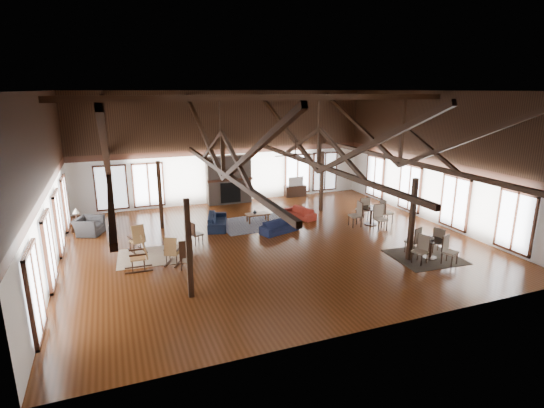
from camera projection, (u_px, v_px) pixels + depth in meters
name	position (u px, v px, depth m)	size (l,w,h in m)	color
floor	(273.00, 242.00, 17.36)	(16.00, 16.00, 0.00)	#5B2C13
ceiling	(273.00, 91.00, 15.79)	(16.00, 14.00, 0.02)	black
wall_back	(226.00, 148.00, 22.88)	(16.00, 0.02, 6.00)	white
wall_front	(377.00, 220.00, 10.27)	(16.00, 0.02, 6.00)	white
wall_left	(44.00, 186.00, 13.80)	(0.02, 14.00, 6.00)	white
wall_right	(436.00, 158.00, 19.34)	(0.02, 14.00, 6.00)	white
roof_truss	(273.00, 144.00, 16.30)	(15.60, 14.07, 3.14)	black
post_grid	(273.00, 206.00, 16.96)	(8.16, 7.16, 3.05)	black
fireplace	(229.00, 180.00, 23.03)	(2.50, 0.69, 2.60)	#6E5F54
ceiling_fan	(295.00, 154.00, 15.65)	(1.60, 1.60, 0.75)	black
sofa_navy_front	(280.00, 227.00, 18.49)	(1.78, 0.70, 0.52)	#141A38
sofa_navy_left	(217.00, 221.00, 19.17)	(0.80, 2.06, 0.60)	black
sofa_orange	(300.00, 213.00, 20.61)	(0.65, 1.67, 0.49)	maroon
coffee_table	(258.00, 215.00, 19.90)	(1.11, 0.59, 0.42)	brown
vase	(255.00, 212.00, 19.83)	(0.18, 0.18, 0.19)	#B2B2B2
armchair	(89.00, 226.00, 18.21)	(0.99, 1.13, 0.73)	#313133
side_table_lamp	(77.00, 222.00, 18.57)	(0.42, 0.42, 1.08)	black
rocking_chair_a	(138.00, 239.00, 16.16)	(0.70, 0.96, 1.11)	olive
rocking_chair_b	(172.00, 252.00, 15.04)	(0.75, 0.90, 1.03)	olive
rocking_chair_c	(141.00, 254.00, 14.58)	(0.94, 0.54, 1.20)	olive
side_chair_a	(195.00, 232.00, 16.89)	(0.52, 0.52, 0.96)	black
side_chair_b	(186.00, 252.00, 14.58)	(0.54, 0.54, 1.09)	black
cafe_table_near	(431.00, 245.00, 15.58)	(2.00, 2.00, 1.03)	black
cafe_table_far	(371.00, 213.00, 19.47)	(2.17, 2.17, 1.12)	black
cup_near	(432.00, 238.00, 15.47)	(0.13, 0.13, 0.10)	#B2B2B2
cup_far	(370.00, 206.00, 19.45)	(0.11, 0.11, 0.09)	#B2B2B2
tv_console	(295.00, 191.00, 24.74)	(1.25, 0.47, 0.63)	black
television	(295.00, 181.00, 24.59)	(0.92, 0.12, 0.53)	#B2B2B2
rug_tan	(154.00, 256.00, 15.91)	(2.58, 2.02, 0.01)	#CDB08E
rug_navy	(257.00, 223.00, 19.80)	(3.37, 2.53, 0.01)	#182045
rug_dark	(425.00, 257.00, 15.82)	(2.41, 2.19, 0.01)	black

